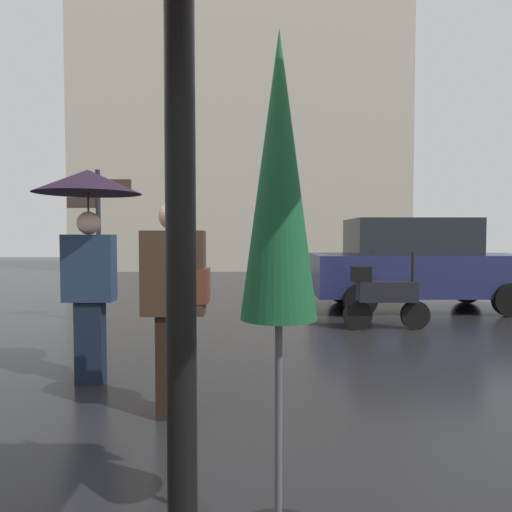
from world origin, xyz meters
The scene contains 7 objects.
folded_patio_umbrella_near centered at (0.63, -0.25, 1.64)m, with size 0.51×0.51×2.44m.
pedestrian_with_umbrella centered at (-1.14, 2.27, 1.69)m, with size 1.05×1.05×2.15m.
pedestrian_with_bag centered at (-0.12, 1.37, 1.00)m, with size 0.54×0.24×1.77m.
parked_scooter centered at (2.60, 4.92, 0.55)m, with size 1.38×0.32×1.23m.
parked_car_left centered at (3.82, 6.96, 0.93)m, with size 4.27×1.92×1.84m.
street_signpost centered at (-2.09, 5.46, 1.59)m, with size 1.08×0.08×2.60m.
building_block centered at (0.00, 17.85, 6.72)m, with size 14.29×2.23×13.44m, color #B2A893.
Camera 1 is at (0.51, -2.39, 1.50)m, focal length 32.50 mm.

